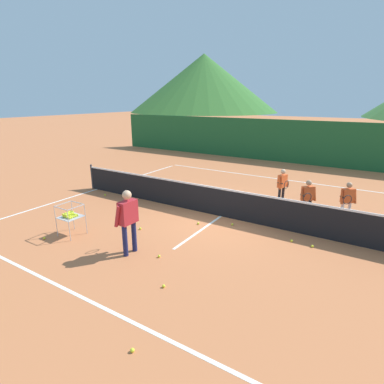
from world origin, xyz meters
TOP-DOWN VIEW (x-y plane):
  - ground_plane at (0.00, 0.00)m, footprint 120.00×120.00m
  - line_baseline_near at (0.00, -5.31)m, footprint 11.87×0.08m
  - line_baseline_far at (0.00, 5.84)m, footprint 11.87×0.08m
  - line_sideline_west at (-5.94, 0.00)m, footprint 0.08×11.15m
  - line_service_center at (0.00, 0.00)m, footprint 0.08×5.47m
  - tennis_net at (0.00, 0.00)m, footprint 12.43×0.08m
  - instructor at (-0.81, -3.46)m, footprint 0.43×0.76m
  - student_0 at (1.32, 2.25)m, footprint 0.42×0.69m
  - student_1 at (2.42, 1.22)m, footprint 0.48×0.69m
  - student_2 at (3.51, 1.65)m, footprint 0.50×0.66m
  - ball_cart at (-2.97, -3.53)m, footprint 0.58×0.58m
  - tennis_ball_0 at (-1.55, -2.23)m, footprint 0.07×0.07m
  - tennis_ball_1 at (3.03, -0.72)m, footprint 0.07×0.07m
  - tennis_ball_2 at (0.64, -0.50)m, footprint 0.07×0.07m
  - tennis_ball_3 at (0.79, -4.20)m, footprint 0.07×0.07m
  - tennis_ball_4 at (-0.29, -0.99)m, footprint 0.07×0.07m
  - tennis_ball_5 at (-3.39, -4.13)m, footprint 0.07×0.07m
  - tennis_ball_6 at (-4.95, -0.45)m, footprint 0.07×0.07m
  - tennis_ball_7 at (-0.06, -3.26)m, footprint 0.07×0.07m
  - tennis_ball_8 at (1.39, -5.79)m, footprint 0.07×0.07m
  - tennis_ball_9 at (2.48, -0.68)m, footprint 0.07×0.07m
  - windscreen_fence at (0.00, 10.04)m, footprint 26.12×0.08m
  - hill_2 at (-39.68, 68.13)m, footprint 40.19×40.19m

SIDE VIEW (x-z plane):
  - ground_plane at x=0.00m, z-range 0.00..0.00m
  - line_baseline_near at x=0.00m, z-range 0.00..0.01m
  - line_baseline_far at x=0.00m, z-range 0.00..0.01m
  - line_sideline_west at x=-5.94m, z-range 0.00..0.01m
  - line_service_center at x=0.00m, z-range 0.00..0.01m
  - tennis_ball_0 at x=-1.55m, z-range 0.00..0.07m
  - tennis_ball_1 at x=3.03m, z-range 0.00..0.07m
  - tennis_ball_2 at x=0.64m, z-range 0.00..0.07m
  - tennis_ball_3 at x=0.79m, z-range 0.00..0.07m
  - tennis_ball_4 at x=-0.29m, z-range 0.00..0.07m
  - tennis_ball_5 at x=-3.39m, z-range 0.00..0.07m
  - tennis_ball_6 at x=-4.95m, z-range 0.00..0.07m
  - tennis_ball_7 at x=-0.06m, z-range 0.00..0.07m
  - tennis_ball_8 at x=1.39m, z-range 0.00..0.07m
  - tennis_ball_9 at x=2.48m, z-range 0.00..0.07m
  - tennis_net at x=0.00m, z-range -0.03..1.02m
  - ball_cart at x=-2.97m, z-range 0.14..1.04m
  - student_2 at x=3.51m, z-range 0.13..1.42m
  - student_1 at x=2.42m, z-range 0.13..1.43m
  - student_0 at x=1.32m, z-range 0.13..1.45m
  - instructor at x=-0.81m, z-range 0.17..1.82m
  - windscreen_fence at x=0.00m, z-range 0.00..2.53m
  - hill_2 at x=-39.68m, z-range 0.00..15.11m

